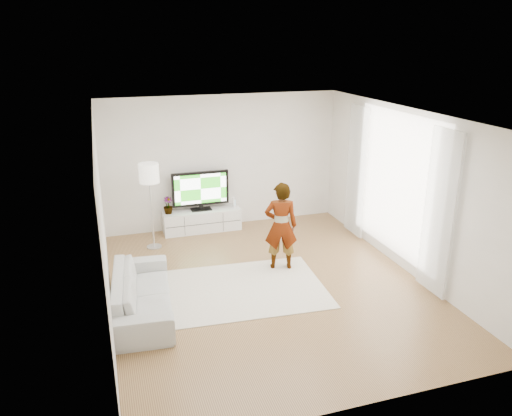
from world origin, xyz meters
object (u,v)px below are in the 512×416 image
object	(u,v)px
media_console	(202,220)
player	(281,226)
television	(200,189)
sofa	(142,293)
rug	(242,289)
floor_lamp	(149,177)

from	to	relation	value
media_console	player	size ratio (longest dim) A/B	1.03
television	sofa	distance (m)	3.40
media_console	sofa	world-z (taller)	sofa
rug	player	world-z (taller)	player
player	sofa	size ratio (longest dim) A/B	0.75
television	media_console	bearing A→B (deg)	-90.00
floor_lamp	sofa	bearing A→B (deg)	-100.32
television	player	size ratio (longest dim) A/B	0.76
media_console	rug	xyz separation A→B (m)	(0.09, -2.76, -0.22)
player	media_console	bearing A→B (deg)	-50.26
media_console	floor_lamp	size ratio (longest dim) A/B	0.97
television	player	xyz separation A→B (m)	(0.96, -2.21, -0.11)
sofa	rug	bearing A→B (deg)	-77.81
television	rug	distance (m)	2.93
media_console	player	xyz separation A→B (m)	(0.96, -2.18, 0.57)
rug	sofa	bearing A→B (deg)	-172.54
media_console	rug	world-z (taller)	media_console
player	sofa	bearing A→B (deg)	33.54
sofa	floor_lamp	bearing A→B (deg)	-5.59
rug	floor_lamp	bearing A→B (deg)	118.26
rug	player	distance (m)	1.31
media_console	sofa	size ratio (longest dim) A/B	0.77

